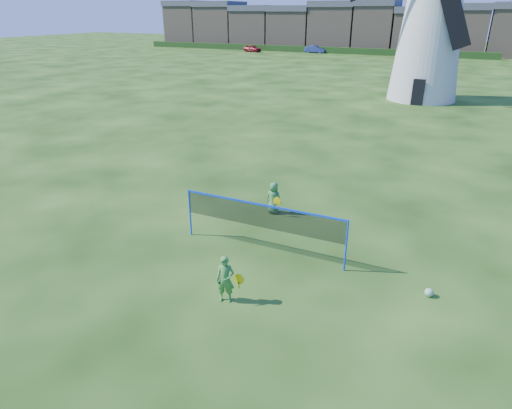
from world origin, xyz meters
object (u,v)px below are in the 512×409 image
object	(u,v)px
car_left	(252,48)
car_right	(315,49)
windmill	(431,26)
player_boy	(274,198)
player_girl	(225,279)
play_ball	(429,292)
badminton_net	(262,217)

from	to	relation	value
car_left	car_right	size ratio (longest dim) A/B	0.94
windmill	player_boy	bearing A→B (deg)	-95.11
player_girl	play_ball	size ratio (longest dim) A/B	5.65
car_right	badminton_net	bearing A→B (deg)	-162.32
play_ball	car_right	size ratio (longest dim) A/B	0.06
player_boy	car_left	size ratio (longest dim) A/B	0.34
car_left	car_right	world-z (taller)	car_right
badminton_net	play_ball	world-z (taller)	badminton_net
windmill	badminton_net	xyz separation A→B (m)	(-1.48, -27.74, -4.43)
car_right	player_girl	bearing A→B (deg)	-162.77
car_left	play_ball	bearing A→B (deg)	-135.76
player_boy	player_girl	bearing A→B (deg)	101.46
windmill	play_ball	world-z (taller)	windmill
player_boy	play_ball	bearing A→B (deg)	153.04
player_boy	car_right	distance (m)	65.36
player_girl	player_boy	bearing A→B (deg)	81.37
windmill	player_boy	world-z (taller)	windmill
player_boy	car_right	bearing A→B (deg)	-72.12
player_boy	play_ball	world-z (taller)	player_boy
badminton_net	car_left	xyz separation A→B (m)	(-30.26, 62.48, -0.57)
play_ball	player_girl	bearing A→B (deg)	-152.77
player_boy	car_left	world-z (taller)	player_boy
player_girl	play_ball	world-z (taller)	player_girl
player_girl	play_ball	bearing A→B (deg)	8.21
car_left	car_right	xyz separation A→B (m)	(10.59, 2.74, 0.01)
windmill	player_boy	xyz separation A→B (m)	(-2.24, -25.09, -4.99)
player_boy	badminton_net	bearing A→B (deg)	107.07
badminton_net	player_girl	distance (m)	2.67
windmill	car_right	distance (m)	43.32
badminton_net	car_left	distance (m)	69.43
windmill	badminton_net	distance (m)	28.13
badminton_net	player_girl	xyz separation A→B (m)	(0.20, -2.61, -0.52)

